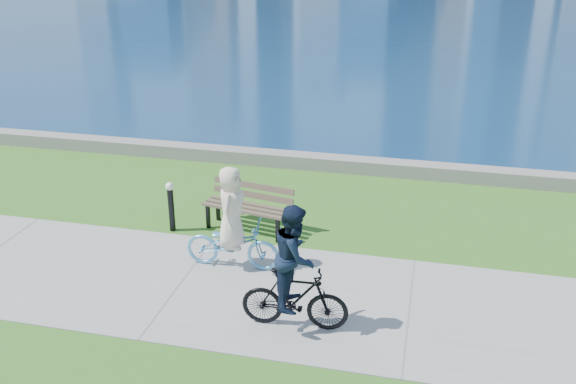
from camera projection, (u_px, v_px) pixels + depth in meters
The scene contains 7 objects.
ground at pixel (409, 312), 10.56m from camera, with size 320.00×320.00×0.00m, color #2D6119.
concrete_path at pixel (409, 312), 10.55m from camera, with size 80.00×3.50×0.02m, color gray.
seawall at pixel (424, 171), 16.04m from camera, with size 90.00×0.50×0.35m, color slate.
park_bench at pixel (249, 203), 13.19m from camera, with size 1.92×0.97×0.95m.
bollard_lamp at pixel (171, 203), 13.10m from camera, with size 0.17×0.17×1.08m.
cyclist_woman at pixel (232, 231), 11.64m from camera, with size 0.66×1.78×1.97m.
cyclist_man at pixel (295, 278), 9.81m from camera, with size 0.66×1.71×2.09m.
Camera 1 is at (0.11, -9.16, 5.95)m, focal length 40.00 mm.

